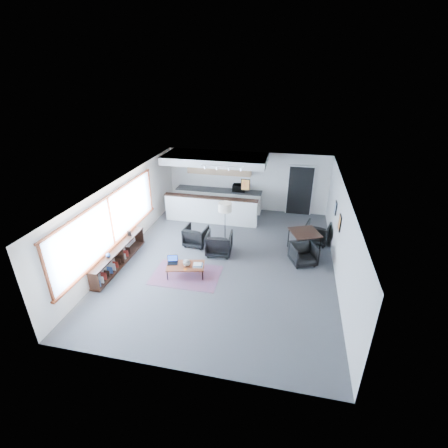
% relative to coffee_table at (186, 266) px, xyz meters
% --- Properties ---
extents(room, '(7.02, 9.02, 2.62)m').
position_rel_coffee_table_xyz_m(room, '(1.01, 1.13, 0.95)').
color(room, '#4C4C4E').
rests_on(room, ground).
extents(window, '(0.10, 5.95, 1.66)m').
position_rel_coffee_table_xyz_m(window, '(-2.46, 0.23, 1.11)').
color(window, '#8CBFFF').
rests_on(window, room).
extents(console, '(0.35, 3.00, 0.80)m').
position_rel_coffee_table_xyz_m(console, '(-2.29, 0.08, -0.02)').
color(console, black).
rests_on(console, floor).
extents(kitchenette, '(4.20, 1.96, 2.60)m').
position_rel_coffee_table_xyz_m(kitchenette, '(-0.19, 4.83, 1.03)').
color(kitchenette, white).
rests_on(kitchenette, floor).
extents(doorway, '(1.10, 0.12, 2.15)m').
position_rel_coffee_table_xyz_m(doorway, '(3.31, 5.55, 0.73)').
color(doorway, black).
rests_on(doorway, room).
extents(track_light, '(1.60, 0.07, 0.15)m').
position_rel_coffee_table_xyz_m(track_light, '(0.42, 3.33, 2.18)').
color(track_light, silver).
rests_on(track_light, room).
extents(wall_art_lower, '(0.03, 0.38, 0.48)m').
position_rel_coffee_table_xyz_m(wall_art_lower, '(4.48, 1.53, 1.20)').
color(wall_art_lower, black).
rests_on(wall_art_lower, room).
extents(wall_art_upper, '(0.03, 0.34, 0.44)m').
position_rel_coffee_table_xyz_m(wall_art_upper, '(4.48, 2.83, 1.15)').
color(wall_art_upper, black).
rests_on(wall_art_upper, room).
extents(kilim_rug, '(2.09, 1.44, 0.01)m').
position_rel_coffee_table_xyz_m(kilim_rug, '(0.00, 0.00, -0.34)').
color(kilim_rug, '#683A51').
rests_on(kilim_rug, floor).
extents(coffee_table, '(1.25, 0.85, 0.37)m').
position_rel_coffee_table_xyz_m(coffee_table, '(0.00, 0.00, 0.00)').
color(coffee_table, maroon).
rests_on(coffee_table, floor).
extents(laptop, '(0.37, 0.33, 0.22)m').
position_rel_coffee_table_xyz_m(laptop, '(-0.44, 0.05, 0.09)').
color(laptop, black).
rests_on(laptop, coffee_table).
extents(ceramic_pot, '(0.23, 0.23, 0.23)m').
position_rel_coffee_table_xyz_m(ceramic_pot, '(0.05, -0.03, 0.14)').
color(ceramic_pot, gray).
rests_on(ceramic_pot, coffee_table).
extents(book_stack, '(0.34, 0.29, 0.09)m').
position_rel_coffee_table_xyz_m(book_stack, '(0.39, 0.02, 0.07)').
color(book_stack, silver).
rests_on(book_stack, coffee_table).
extents(coaster, '(0.12, 0.12, 0.01)m').
position_rel_coffee_table_xyz_m(coaster, '(0.07, -0.22, 0.03)').
color(coaster, '#E5590C').
rests_on(coaster, coffee_table).
extents(armchair_left, '(0.83, 0.79, 0.79)m').
position_rel_coffee_table_xyz_m(armchair_left, '(-0.25, 1.91, 0.05)').
color(armchair_left, black).
rests_on(armchair_left, floor).
extents(armchair_right, '(0.90, 0.85, 0.87)m').
position_rel_coffee_table_xyz_m(armchair_right, '(0.70, 1.50, 0.09)').
color(armchair_right, black).
rests_on(armchair_right, floor).
extents(floor_lamp, '(0.53, 0.53, 1.64)m').
position_rel_coffee_table_xyz_m(floor_lamp, '(0.78, 2.12, 1.08)').
color(floor_lamp, black).
rests_on(floor_lamp, floor).
extents(dining_table, '(1.19, 1.19, 0.77)m').
position_rel_coffee_table_xyz_m(dining_table, '(3.53, 2.25, 0.35)').
color(dining_table, black).
rests_on(dining_table, floor).
extents(dining_chair_near, '(0.83, 0.81, 0.66)m').
position_rel_coffee_table_xyz_m(dining_chair_near, '(3.52, 1.46, -0.01)').
color(dining_chair_near, black).
rests_on(dining_chair_near, floor).
extents(dining_chair_far, '(0.83, 0.80, 0.71)m').
position_rel_coffee_table_xyz_m(dining_chair_far, '(4.01, 3.03, 0.01)').
color(dining_chair_far, black).
rests_on(dining_chair_far, floor).
extents(microwave, '(0.55, 0.31, 0.37)m').
position_rel_coffee_table_xyz_m(microwave, '(0.72, 5.28, 0.77)').
color(microwave, black).
rests_on(microwave, kitchenette).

